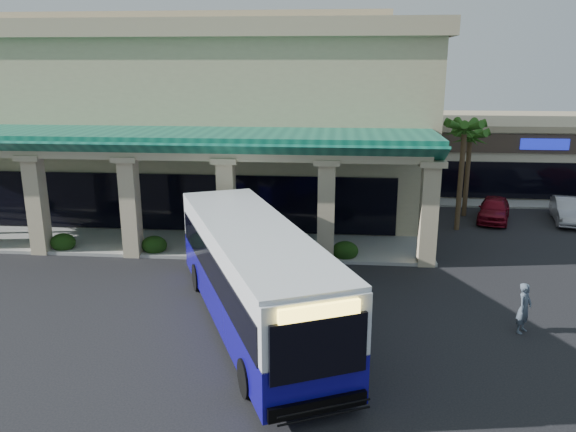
# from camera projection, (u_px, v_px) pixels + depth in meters

# --- Properties ---
(ground) EXTENTS (110.00, 110.00, 0.00)m
(ground) POSITION_uv_depth(u_px,v_px,m) (281.00, 308.00, 20.78)
(ground) COLOR black
(main_building) EXTENTS (30.80, 14.80, 11.35)m
(main_building) POSITION_uv_depth(u_px,v_px,m) (181.00, 114.00, 35.37)
(main_building) COLOR #BCB186
(main_building) RESTS_ON ground
(arcade) EXTENTS (30.00, 6.20, 5.70)m
(arcade) POSITION_uv_depth(u_px,v_px,m) (132.00, 189.00, 27.27)
(arcade) COLOR #0F5E4B
(arcade) RESTS_ON ground
(strip_mall) EXTENTS (22.50, 12.50, 4.90)m
(strip_mall) POSITION_uv_depth(u_px,v_px,m) (555.00, 151.00, 41.61)
(strip_mall) COLOR beige
(strip_mall) RESTS_ON ground
(palm_0) EXTENTS (2.40, 2.40, 6.60)m
(palm_0) POSITION_uv_depth(u_px,v_px,m) (461.00, 170.00, 29.73)
(palm_0) COLOR #245416
(palm_0) RESTS_ON ground
(palm_1) EXTENTS (2.40, 2.40, 5.80)m
(palm_1) POSITION_uv_depth(u_px,v_px,m) (468.00, 167.00, 32.63)
(palm_1) COLOR #245416
(palm_1) RESTS_ON ground
(broadleaf_tree) EXTENTS (2.60, 2.60, 4.81)m
(broadleaf_tree) POSITION_uv_depth(u_px,v_px,m) (421.00, 161.00, 37.74)
(broadleaf_tree) COLOR black
(broadleaf_tree) RESTS_ON ground
(transit_bus) EXTENTS (7.75, 12.67, 3.51)m
(transit_bus) POSITION_uv_depth(u_px,v_px,m) (253.00, 277.00, 19.01)
(transit_bus) COLOR #0F0981
(transit_bus) RESTS_ON ground
(pedestrian) EXTENTS (0.73, 0.75, 1.74)m
(pedestrian) POSITION_uv_depth(u_px,v_px,m) (524.00, 308.00, 18.71)
(pedestrian) COLOR #445160
(pedestrian) RESTS_ON ground
(car_silver) EXTENTS (2.78, 4.36, 1.38)m
(car_silver) POSITION_uv_depth(u_px,v_px,m) (494.00, 209.00, 32.12)
(car_silver) COLOR maroon
(car_silver) RESTS_ON ground
(car_white) EXTENTS (2.30, 4.42, 1.39)m
(car_white) POSITION_uv_depth(u_px,v_px,m) (568.00, 210.00, 31.83)
(car_white) COLOR #A3A1AB
(car_white) RESTS_ON ground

